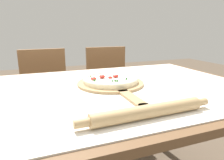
{
  "coord_description": "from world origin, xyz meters",
  "views": [
    {
      "loc": [
        -0.34,
        -0.87,
        1.05
      ],
      "look_at": [
        -0.0,
        0.02,
        0.81
      ],
      "focal_mm": 32.0,
      "sensor_mm": 36.0,
      "label": 1
    }
  ],
  "objects_px": {
    "pizza_peel": "(112,84)",
    "chair_right": "(109,88)",
    "rolling_pin": "(149,111)",
    "chair_left": "(46,95)",
    "pizza": "(110,80)"
  },
  "relations": [
    {
      "from": "pizza",
      "to": "chair_right",
      "type": "bearing_deg",
      "value": 70.36
    },
    {
      "from": "rolling_pin",
      "to": "chair_left",
      "type": "distance_m",
      "value": 1.26
    },
    {
      "from": "chair_right",
      "to": "pizza",
      "type": "bearing_deg",
      "value": -107.13
    },
    {
      "from": "pizza_peel",
      "to": "rolling_pin",
      "type": "bearing_deg",
      "value": -93.52
    },
    {
      "from": "pizza",
      "to": "rolling_pin",
      "type": "bearing_deg",
      "value": -93.27
    },
    {
      "from": "rolling_pin",
      "to": "chair_right",
      "type": "bearing_deg",
      "value": 75.83
    },
    {
      "from": "pizza",
      "to": "rolling_pin",
      "type": "xyz_separation_m",
      "value": [
        -0.02,
        -0.42,
        -0.0
      ]
    },
    {
      "from": "pizza_peel",
      "to": "chair_right",
      "type": "distance_m",
      "value": 0.89
    },
    {
      "from": "pizza_peel",
      "to": "rolling_pin",
      "type": "distance_m",
      "value": 0.39
    },
    {
      "from": "chair_right",
      "to": "pizza_peel",
      "type": "bearing_deg",
      "value": -106.56
    },
    {
      "from": "pizza",
      "to": "chair_right",
      "type": "relative_size",
      "value": 0.31
    },
    {
      "from": "pizza",
      "to": "chair_right",
      "type": "height_order",
      "value": "chair_right"
    },
    {
      "from": "pizza_peel",
      "to": "chair_right",
      "type": "xyz_separation_m",
      "value": [
        0.28,
        0.81,
        -0.27
      ]
    },
    {
      "from": "pizza_peel",
      "to": "chair_left",
      "type": "bearing_deg",
      "value": 109.69
    },
    {
      "from": "rolling_pin",
      "to": "chair_left",
      "type": "height_order",
      "value": "chair_left"
    }
  ]
}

